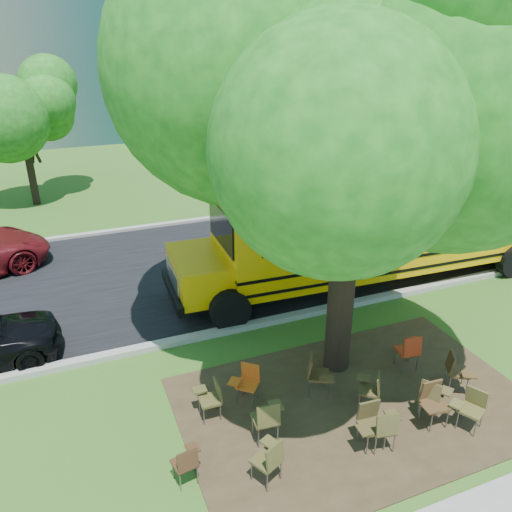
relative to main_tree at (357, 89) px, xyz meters
name	(u,v)px	position (x,y,z in m)	size (l,w,h in m)	color
ground	(301,402)	(-1.27, -0.78, -5.97)	(160.00, 160.00, 0.00)	#29561B
dirt_patch	(356,404)	(-0.27, -1.28, -5.96)	(7.00, 4.50, 0.03)	#382819
asphalt_road	(204,266)	(-1.27, 6.22, -5.95)	(80.00, 8.00, 0.04)	black
kerb_near	(248,326)	(-1.27, 2.22, -5.90)	(80.00, 0.25, 0.14)	gray
kerb_far	(174,223)	(-1.27, 10.32, -5.90)	(80.00, 0.25, 0.14)	gray
bg_tree_2	(19,105)	(-6.27, 15.22, -1.76)	(4.80, 4.80, 6.62)	black
bg_tree_3	(324,78)	(6.73, 13.22, -0.94)	(5.60, 5.60, 7.84)	black
bg_tree_4	(474,89)	(14.73, 12.22, -1.63)	(5.00, 5.00, 6.85)	black
main_tree	(357,89)	(0.00, 0.00, 0.00)	(7.20, 7.20, 9.59)	black
school_bus	(405,219)	(4.24, 3.44, -4.15)	(13.03, 3.45, 3.16)	#E09F07
chair_0	(187,461)	(-3.93, -1.88, -5.49)	(0.53, 0.53, 0.78)	#402817
chair_1	(268,417)	(-2.33, -1.53, -5.40)	(0.64, 0.55, 0.93)	#4B4620
chair_2	(270,457)	(-2.65, -2.37, -5.43)	(0.60, 0.71, 0.89)	#4A4320
chair_3	(370,421)	(-0.67, -2.28, -5.42)	(0.62, 0.53, 0.90)	#453B1E
chair_4	(385,426)	(-0.48, -2.48, -5.42)	(0.66, 0.52, 0.89)	#47401E
chair_5	(433,400)	(0.75, -2.26, -5.41)	(0.62, 0.54, 0.91)	#49311A
chair_6	(472,405)	(1.36, -2.61, -5.45)	(0.68, 0.57, 0.85)	brown
chair_7	(433,394)	(0.91, -2.08, -5.45)	(0.71, 0.56, 0.84)	#4D4021
chair_8	(212,395)	(-3.08, -0.52, -5.45)	(0.49, 0.55, 0.84)	#46411E
chair_9	(247,379)	(-2.26, -0.33, -5.45)	(0.72, 0.57, 0.84)	#CC5515
chair_10	(316,372)	(-0.90, -0.69, -5.40)	(0.61, 0.77, 0.92)	#4B341B
chair_11	(372,386)	(-0.05, -1.44, -5.46)	(0.56, 0.71, 0.83)	#44391D
chair_12	(456,369)	(1.86, -1.65, -5.43)	(0.58, 0.74, 0.88)	#49331A
chair_13	(410,348)	(1.42, -0.71, -5.41)	(0.65, 0.54, 0.91)	#B63013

